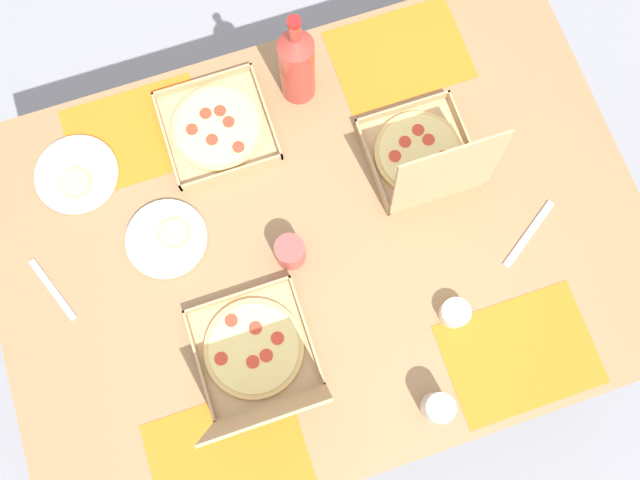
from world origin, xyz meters
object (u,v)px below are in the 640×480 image
Objects in this scene: pizza_box_corner_right at (425,158)px; soda_bottle at (297,64)px; pizza_box_center at (257,361)px; plate_middle at (77,176)px; condiment_bowl at (455,313)px; cup_clear_right at (290,252)px; cup_spare at (438,408)px; pizza_box_corner_left at (217,128)px; plate_near_right at (168,239)px.

soda_bottle is (0.24, -0.30, 0.09)m from pizza_box_corner_right.
pizza_box_center is 1.45× the size of plate_middle.
condiment_bowl is (0.07, 0.39, -0.02)m from pizza_box_corner_right.
cup_clear_right is at bearing 140.68° from plate_middle.
pizza_box_center is 3.28× the size of cup_spare.
plate_middle is at bearing 5.03° from soda_bottle.
pizza_box_corner_right reaches higher than pizza_box_corner_left.
pizza_box_corner_left reaches higher than plate_near_right.
cup_clear_right is 1.01× the size of cup_spare.
pizza_box_center is 4.33× the size of condiment_bowl.
plate_middle and plate_near_right have the same top height.
cup_spare is at bearing 114.64° from cup_clear_right.
cup_clear_right reaches higher than cup_spare.
soda_bottle reaches higher than condiment_bowl.
condiment_bowl is at bearing 141.49° from cup_clear_right.
plate_middle is at bearing -53.02° from plate_near_right.
soda_bottle reaches higher than plate_near_right.
pizza_box_center is 0.96× the size of soda_bottle.
pizza_box_center is 0.67m from plate_middle.
plate_near_right is (-0.18, 0.23, 0.00)m from plate_middle.
cup_clear_right is (-0.15, -0.22, 0.00)m from pizza_box_center.
plate_near_right is 2.86× the size of condiment_bowl.
plate_middle is at bearing 1.79° from pizza_box_corner_left.
pizza_box_center is at bearing 109.10° from plate_near_right.
soda_bottle is at bearing -146.70° from plate_near_right.
pizza_box_corner_left is 0.89m from cup_spare.
plate_middle is 1.07m from cup_spare.
pizza_box_corner_left is at bearing -78.72° from cup_clear_right.
pizza_box_corner_left is at bearing -178.21° from plate_middle.
pizza_box_corner_right is at bearing 151.19° from pizza_box_corner_left.
pizza_box_center is 0.73m from soda_bottle.
cup_spare is 1.32× the size of condiment_bowl.
pizza_box_corner_left is at bearing -97.22° from pizza_box_center.
plate_near_right is at bearing 33.30° from soda_bottle.
soda_bottle reaches higher than cup_spare.
condiment_bowl is at bearing 141.02° from plate_middle.
pizza_box_center reaches higher than cup_clear_right.
pizza_box_corner_right reaches higher than plate_near_right.
pizza_box_corner_right is 0.89m from plate_middle.
cup_spare is 0.23m from condiment_bowl.
soda_bottle is at bearing -115.70° from pizza_box_center.
soda_bottle is at bearing -76.03° from condiment_bowl.
pizza_box_corner_left is 1.34× the size of plate_near_right.
plate_near_right is (0.13, -0.36, -0.04)m from pizza_box_center.
pizza_box_corner_right is at bearing -107.92° from cup_spare.
condiment_bowl is (-0.12, -0.19, -0.02)m from cup_spare.
soda_bottle reaches higher than pizza_box_center.
plate_middle is 0.59m from cup_clear_right.
soda_bottle reaches higher than cup_clear_right.
soda_bottle is at bearing -174.97° from plate_middle.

